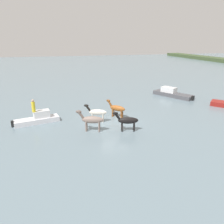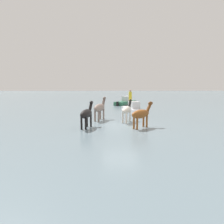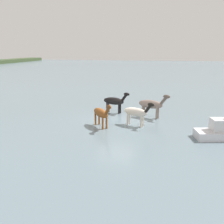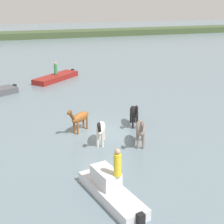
{
  "view_description": "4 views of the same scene",
  "coord_description": "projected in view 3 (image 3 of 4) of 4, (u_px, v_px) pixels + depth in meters",
  "views": [
    {
      "loc": [
        18.53,
        -5.18,
        7.49
      ],
      "look_at": [
        -0.74,
        -0.0,
        0.79
      ],
      "focal_mm": 34.65,
      "sensor_mm": 36.0,
      "label": 1
    },
    {
      "loc": [
        0.94,
        13.75,
        2.81
      ],
      "look_at": [
        0.6,
        0.62,
        1.07
      ],
      "focal_mm": 32.43,
      "sensor_mm": 36.0,
      "label": 2
    },
    {
      "loc": [
        -15.3,
        -3.11,
        4.95
      ],
      "look_at": [
        -0.55,
        0.12,
        0.84
      ],
      "focal_mm": 37.36,
      "sensor_mm": 36.0,
      "label": 3
    },
    {
      "loc": [
        -5.45,
        -18.79,
        8.12
      ],
      "look_at": [
        0.69,
        0.35,
        1.19
      ],
      "focal_mm": 54.17,
      "sensor_mm": 36.0,
      "label": 4
    }
  ],
  "objects": [
    {
      "name": "horse_rear_stallion",
      "position": [
        115.0,
        101.0,
        18.37
      ],
      "size": [
        0.91,
        2.23,
        1.72
      ],
      "rotation": [
        0.0,
        0.0,
        4.47
      ],
      "color": "black",
      "rests_on": "ground_plane"
    },
    {
      "name": "horse_gray_outer",
      "position": [
        137.0,
        112.0,
        15.25
      ],
      "size": [
        1.12,
        2.14,
        1.69
      ],
      "rotation": [
        0.0,
        0.0,
        4.34
      ],
      "color": "silver",
      "rests_on": "ground_plane"
    },
    {
      "name": "horse_dark_mare",
      "position": [
        101.0,
        113.0,
        15.0
      ],
      "size": [
        1.83,
        1.73,
        1.7
      ],
      "rotation": [
        0.0,
        0.0,
        3.89
      ],
      "color": "brown",
      "rests_on": "ground_plane"
    },
    {
      "name": "horse_mid_herd",
      "position": [
        152.0,
        104.0,
        17.02
      ],
      "size": [
        1.15,
        2.36,
        1.85
      ],
      "rotation": [
        0.0,
        0.0,
        4.37
      ],
      "color": "gray",
      "rests_on": "ground_plane"
    },
    {
      "name": "ground_plane",
      "position": [
        115.0,
        122.0,
        16.37
      ],
      "size": [
        179.88,
        179.88,
        0.0
      ],
      "primitive_type": "plane",
      "color": "slate"
    }
  ]
}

